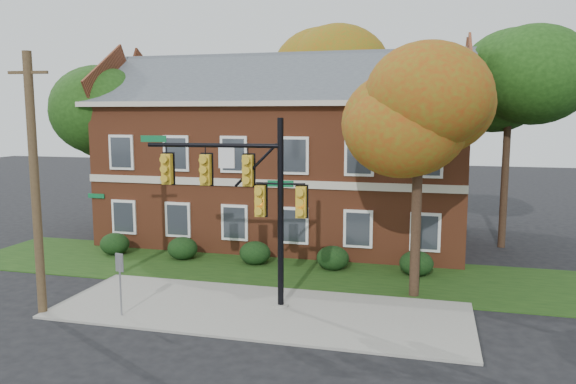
% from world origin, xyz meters
% --- Properties ---
extents(ground, '(120.00, 120.00, 0.00)m').
position_xyz_m(ground, '(0.00, 0.00, 0.00)').
color(ground, black).
rests_on(ground, ground).
extents(sidewalk, '(14.00, 5.00, 0.08)m').
position_xyz_m(sidewalk, '(0.00, 1.00, 0.04)').
color(sidewalk, gray).
rests_on(sidewalk, ground).
extents(grass_strip, '(30.00, 6.00, 0.04)m').
position_xyz_m(grass_strip, '(0.00, 6.00, 0.02)').
color(grass_strip, '#193811').
rests_on(grass_strip, ground).
extents(apartment_building, '(18.80, 8.80, 9.74)m').
position_xyz_m(apartment_building, '(-2.00, 11.95, 4.99)').
color(apartment_building, brown).
rests_on(apartment_building, ground).
extents(hedge_far_left, '(1.40, 1.26, 1.05)m').
position_xyz_m(hedge_far_left, '(-9.00, 6.70, 0.53)').
color(hedge_far_left, black).
rests_on(hedge_far_left, ground).
extents(hedge_left, '(1.40, 1.26, 1.05)m').
position_xyz_m(hedge_left, '(-5.50, 6.70, 0.53)').
color(hedge_left, black).
rests_on(hedge_left, ground).
extents(hedge_center, '(1.40, 1.26, 1.05)m').
position_xyz_m(hedge_center, '(-2.00, 6.70, 0.53)').
color(hedge_center, black).
rests_on(hedge_center, ground).
extents(hedge_right, '(1.40, 1.26, 1.05)m').
position_xyz_m(hedge_right, '(1.50, 6.70, 0.53)').
color(hedge_right, black).
rests_on(hedge_right, ground).
extents(hedge_far_right, '(1.40, 1.26, 1.05)m').
position_xyz_m(hedge_far_right, '(5.00, 6.70, 0.53)').
color(hedge_far_right, black).
rests_on(hedge_far_right, ground).
extents(tree_near_right, '(4.50, 4.25, 8.58)m').
position_xyz_m(tree_near_right, '(5.22, 3.87, 6.67)').
color(tree_near_right, black).
rests_on(tree_near_right, ground).
extents(tree_left_rear, '(5.40, 5.10, 8.88)m').
position_xyz_m(tree_left_rear, '(-11.73, 10.84, 6.68)').
color(tree_left_rear, black).
rests_on(tree_left_rear, ground).
extents(tree_right_rear, '(6.30, 5.95, 10.62)m').
position_xyz_m(tree_right_rear, '(9.31, 12.81, 8.12)').
color(tree_right_rear, black).
rests_on(tree_right_rear, ground).
extents(tree_far_rear, '(6.84, 6.46, 11.52)m').
position_xyz_m(tree_far_rear, '(-0.66, 19.79, 8.84)').
color(tree_far_rear, black).
rests_on(tree_far_rear, ground).
extents(traffic_signal, '(5.84, 0.69, 6.53)m').
position_xyz_m(traffic_signal, '(-0.56, 1.42, 4.05)').
color(traffic_signal, gray).
rests_on(traffic_signal, ground).
extents(utility_pole, '(1.34, 0.32, 8.62)m').
position_xyz_m(utility_pole, '(-7.00, -1.00, 4.37)').
color(utility_pole, '#463320').
rests_on(utility_pole, ground).
extents(sign_post, '(0.31, 0.11, 2.16)m').
position_xyz_m(sign_post, '(-4.25, -0.65, 1.47)').
color(sign_post, slate).
rests_on(sign_post, ground).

